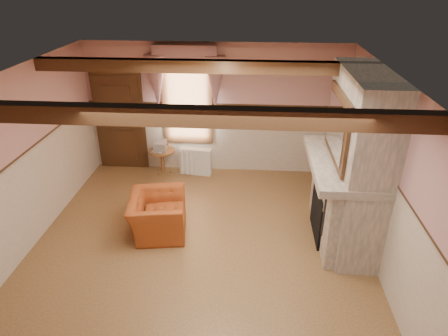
# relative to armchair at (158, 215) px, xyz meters

# --- Properties ---
(floor) EXTENTS (5.50, 6.00, 0.01)m
(floor) POSITION_rel_armchair_xyz_m (0.76, -0.48, -0.34)
(floor) COLOR brown
(floor) RESTS_ON ground
(ceiling) EXTENTS (5.50, 6.00, 0.01)m
(ceiling) POSITION_rel_armchair_xyz_m (0.76, -0.48, 2.46)
(ceiling) COLOR silver
(ceiling) RESTS_ON wall_back
(wall_back) EXTENTS (5.50, 0.02, 2.80)m
(wall_back) POSITION_rel_armchair_xyz_m (0.76, 2.52, 1.06)
(wall_back) COLOR tan
(wall_back) RESTS_ON floor
(wall_left) EXTENTS (0.02, 6.00, 2.80)m
(wall_left) POSITION_rel_armchair_xyz_m (-1.99, -0.48, 1.06)
(wall_left) COLOR tan
(wall_left) RESTS_ON floor
(wall_right) EXTENTS (0.02, 6.00, 2.80)m
(wall_right) POSITION_rel_armchair_xyz_m (3.51, -0.48, 1.06)
(wall_right) COLOR tan
(wall_right) RESTS_ON floor
(wainscot) EXTENTS (5.50, 6.00, 1.50)m
(wainscot) POSITION_rel_armchair_xyz_m (0.76, -0.48, 0.41)
(wainscot) COLOR beige
(wainscot) RESTS_ON floor
(chair_rail) EXTENTS (5.50, 6.00, 0.08)m
(chair_rail) POSITION_rel_armchair_xyz_m (0.76, -0.48, 1.16)
(chair_rail) COLOR black
(chair_rail) RESTS_ON wainscot
(firebox) EXTENTS (0.20, 0.95, 0.90)m
(firebox) POSITION_rel_armchair_xyz_m (2.76, 0.12, 0.11)
(firebox) COLOR black
(firebox) RESTS_ON floor
(armchair) EXTENTS (1.05, 1.16, 0.68)m
(armchair) POSITION_rel_armchair_xyz_m (0.00, 0.00, 0.00)
(armchair) COLOR #994219
(armchair) RESTS_ON floor
(side_table) EXTENTS (0.72, 0.72, 0.55)m
(side_table) POSITION_rel_armchair_xyz_m (-0.40, 2.21, -0.06)
(side_table) COLOR brown
(side_table) RESTS_ON floor
(book_stack) EXTENTS (0.28, 0.33, 0.20)m
(book_stack) POSITION_rel_armchair_xyz_m (-0.42, 2.21, 0.31)
(book_stack) COLOR #B7AD8C
(book_stack) RESTS_ON side_table
(radiator) EXTENTS (0.72, 0.26, 0.60)m
(radiator) POSITION_rel_armchair_xyz_m (0.34, 2.22, -0.04)
(radiator) COLOR silver
(radiator) RESTS_ON floor
(bowl) EXTENTS (0.36, 0.36, 0.09)m
(bowl) POSITION_rel_armchair_xyz_m (3.01, 0.25, 1.13)
(bowl) COLOR brown
(bowl) RESTS_ON mantel
(mantel_clock) EXTENTS (0.14, 0.24, 0.20)m
(mantel_clock) POSITION_rel_armchair_xyz_m (3.01, 0.81, 1.18)
(mantel_clock) COLOR #301F0D
(mantel_clock) RESTS_ON mantel
(oil_lamp) EXTENTS (0.11, 0.11, 0.28)m
(oil_lamp) POSITION_rel_armchair_xyz_m (3.01, 0.76, 1.22)
(oil_lamp) COLOR gold
(oil_lamp) RESTS_ON mantel
(candle_red) EXTENTS (0.06, 0.06, 0.16)m
(candle_red) POSITION_rel_armchair_xyz_m (3.01, -0.68, 1.16)
(candle_red) COLOR #A62D14
(candle_red) RESTS_ON mantel
(jar_yellow) EXTENTS (0.06, 0.06, 0.12)m
(jar_yellow) POSITION_rel_armchair_xyz_m (3.01, -0.43, 1.14)
(jar_yellow) COLOR gold
(jar_yellow) RESTS_ON mantel
(fireplace) EXTENTS (0.85, 2.00, 2.80)m
(fireplace) POSITION_rel_armchair_xyz_m (3.19, 0.12, 1.06)
(fireplace) COLOR gray
(fireplace) RESTS_ON floor
(mantel) EXTENTS (1.05, 2.05, 0.12)m
(mantel) POSITION_rel_armchair_xyz_m (3.01, 0.12, 1.02)
(mantel) COLOR gray
(mantel) RESTS_ON fireplace
(overmantel_mirror) EXTENTS (0.06, 1.44, 1.04)m
(overmantel_mirror) POSITION_rel_armchair_xyz_m (2.82, 0.12, 1.63)
(overmantel_mirror) COLOR silver
(overmantel_mirror) RESTS_ON fireplace
(door) EXTENTS (1.10, 0.10, 2.10)m
(door) POSITION_rel_armchair_xyz_m (-1.34, 2.46, 0.71)
(door) COLOR black
(door) RESTS_ON floor
(window) EXTENTS (1.06, 0.08, 2.02)m
(window) POSITION_rel_armchair_xyz_m (0.16, 2.49, 1.31)
(window) COLOR white
(window) RESTS_ON wall_back
(window_drapes) EXTENTS (1.30, 0.14, 1.40)m
(window_drapes) POSITION_rel_armchair_xyz_m (0.16, 2.40, 1.91)
(window_drapes) COLOR gray
(window_drapes) RESTS_ON wall_back
(ceiling_beam_front) EXTENTS (5.50, 0.18, 0.20)m
(ceiling_beam_front) POSITION_rel_armchair_xyz_m (0.76, -1.68, 2.36)
(ceiling_beam_front) COLOR black
(ceiling_beam_front) RESTS_ON ceiling
(ceiling_beam_back) EXTENTS (5.50, 0.18, 0.20)m
(ceiling_beam_back) POSITION_rel_armchair_xyz_m (0.76, 0.72, 2.36)
(ceiling_beam_back) COLOR black
(ceiling_beam_back) RESTS_ON ceiling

